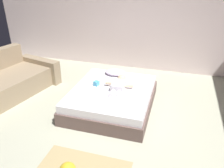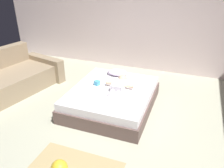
{
  "view_description": "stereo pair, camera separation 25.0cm",
  "coord_description": "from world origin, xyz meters",
  "px_view_note": "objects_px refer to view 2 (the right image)",
  "views": [
    {
      "loc": [
        0.82,
        -2.65,
        2.33
      ],
      "look_at": [
        -0.23,
        0.9,
        0.48
      ],
      "focal_mm": 36.8,
      "sensor_mm": 36.0,
      "label": 1
    },
    {
      "loc": [
        1.06,
        -2.57,
        2.33
      ],
      "look_at": [
        -0.23,
        0.9,
        0.48
      ],
      "focal_mm": 36.8,
      "sensor_mm": 36.0,
      "label": 2
    }
  ],
  "objects_px": {
    "toothbrush": "(131,86)",
    "couch": "(11,79)",
    "toy_ball": "(59,168)",
    "pillow": "(117,72)",
    "baby": "(120,84)",
    "toy_block": "(97,83)",
    "baby_bottle": "(125,94)",
    "bed": "(112,98)"
  },
  "relations": [
    {
      "from": "pillow",
      "to": "baby_bottle",
      "type": "relative_size",
      "value": 4.72
    },
    {
      "from": "toothbrush",
      "to": "toy_ball",
      "type": "bearing_deg",
      "value": -100.29
    },
    {
      "from": "bed",
      "to": "toothbrush",
      "type": "height_order",
      "value": "toothbrush"
    },
    {
      "from": "baby",
      "to": "toy_ball",
      "type": "xyz_separation_m",
      "value": [
        -0.16,
        -1.84,
        -0.34
      ]
    },
    {
      "from": "pillow",
      "to": "toy_block",
      "type": "xyz_separation_m",
      "value": [
        -0.2,
        -0.58,
        -0.01
      ]
    },
    {
      "from": "toy_ball",
      "to": "toothbrush",
      "type": "bearing_deg",
      "value": 79.71
    },
    {
      "from": "toy_ball",
      "to": "baby_bottle",
      "type": "distance_m",
      "value": 1.64
    },
    {
      "from": "couch",
      "to": "baby_bottle",
      "type": "height_order",
      "value": "couch"
    },
    {
      "from": "baby",
      "to": "toy_ball",
      "type": "relative_size",
      "value": 3.11
    },
    {
      "from": "pillow",
      "to": "baby",
      "type": "relative_size",
      "value": 0.62
    },
    {
      "from": "pillow",
      "to": "toy_block",
      "type": "distance_m",
      "value": 0.61
    },
    {
      "from": "toothbrush",
      "to": "toy_ball",
      "type": "relative_size",
      "value": 0.65
    },
    {
      "from": "toothbrush",
      "to": "toy_ball",
      "type": "distance_m",
      "value": 2.01
    },
    {
      "from": "couch",
      "to": "toy_ball",
      "type": "distance_m",
      "value": 2.74
    },
    {
      "from": "couch",
      "to": "toy_ball",
      "type": "height_order",
      "value": "couch"
    },
    {
      "from": "bed",
      "to": "baby_bottle",
      "type": "xyz_separation_m",
      "value": [
        0.3,
        -0.16,
        0.22
      ]
    },
    {
      "from": "pillow",
      "to": "couch",
      "type": "relative_size",
      "value": 0.2
    },
    {
      "from": "toy_ball",
      "to": "baby_bottle",
      "type": "height_order",
      "value": "baby_bottle"
    },
    {
      "from": "toy_ball",
      "to": "toy_block",
      "type": "distance_m",
      "value": 1.83
    },
    {
      "from": "couch",
      "to": "baby_bottle",
      "type": "xyz_separation_m",
      "value": [
        2.55,
        -0.05,
        0.14
      ]
    },
    {
      "from": "toy_ball",
      "to": "bed",
      "type": "bearing_deg",
      "value": 88.26
    },
    {
      "from": "bed",
      "to": "baby_bottle",
      "type": "relative_size",
      "value": 19.6
    },
    {
      "from": "pillow",
      "to": "toy_ball",
      "type": "relative_size",
      "value": 1.93
    },
    {
      "from": "toothbrush",
      "to": "couch",
      "type": "bearing_deg",
      "value": -172.75
    },
    {
      "from": "baby",
      "to": "toy_ball",
      "type": "bearing_deg",
      "value": -95.07
    },
    {
      "from": "toy_ball",
      "to": "toy_block",
      "type": "height_order",
      "value": "toy_block"
    },
    {
      "from": "toothbrush",
      "to": "couch",
      "type": "distance_m",
      "value": 2.57
    },
    {
      "from": "baby",
      "to": "couch",
      "type": "distance_m",
      "value": 2.37
    },
    {
      "from": "toothbrush",
      "to": "toy_block",
      "type": "bearing_deg",
      "value": -164.99
    },
    {
      "from": "toothbrush",
      "to": "couch",
      "type": "xyz_separation_m",
      "value": [
        -2.55,
        -0.32,
        -0.12
      ]
    },
    {
      "from": "baby",
      "to": "toy_block",
      "type": "xyz_separation_m",
      "value": [
        -0.43,
        -0.05,
        -0.02
      ]
    },
    {
      "from": "pillow",
      "to": "toy_ball",
      "type": "xyz_separation_m",
      "value": [
        0.06,
        -2.37,
        -0.32
      ]
    },
    {
      "from": "toothbrush",
      "to": "baby_bottle",
      "type": "relative_size",
      "value": 1.59
    },
    {
      "from": "bed",
      "to": "toy_ball",
      "type": "bearing_deg",
      "value": -91.74
    },
    {
      "from": "baby",
      "to": "couch",
      "type": "height_order",
      "value": "couch"
    },
    {
      "from": "bed",
      "to": "couch",
      "type": "bearing_deg",
      "value": -177.23
    },
    {
      "from": "baby",
      "to": "toy_block",
      "type": "relative_size",
      "value": 5.99
    },
    {
      "from": "baby_bottle",
      "to": "bed",
      "type": "bearing_deg",
      "value": 151.85
    },
    {
      "from": "bed",
      "to": "baby",
      "type": "bearing_deg",
      "value": 42.41
    },
    {
      "from": "baby",
      "to": "toothbrush",
      "type": "relative_size",
      "value": 4.79
    },
    {
      "from": "couch",
      "to": "baby_bottle",
      "type": "distance_m",
      "value": 2.55
    },
    {
      "from": "couch",
      "to": "baby",
      "type": "bearing_deg",
      "value": 5.08
    }
  ]
}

